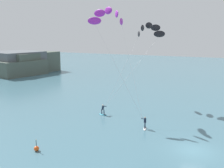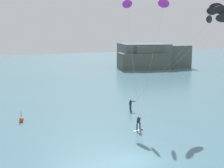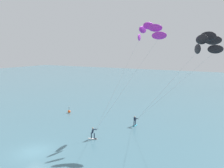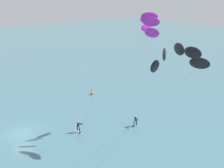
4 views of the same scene
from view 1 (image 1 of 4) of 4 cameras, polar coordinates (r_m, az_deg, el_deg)
name	(u,v)px [view 1 (image 1 of 4)]	position (r m, az deg, el deg)	size (l,w,h in m)	color
ground_plane	(193,151)	(30.38, 17.38, -13.75)	(240.00, 240.00, 0.00)	#426B7A
kitesurfer_nearshore	(147,32)	(47.00, 7.75, 11.13)	(12.62, 7.69, 14.43)	#23ADD1
kitesurfer_mid_water	(109,19)	(40.49, -0.56, 13.99)	(8.90, 10.51, 16.44)	white
marker_buoy	(37,148)	(29.98, -16.22, -13.40)	(0.56, 0.56, 1.38)	#EA5119
distant_headland	(23,63)	(88.03, -19.01, 4.33)	(22.65, 17.90, 6.94)	#4C564C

